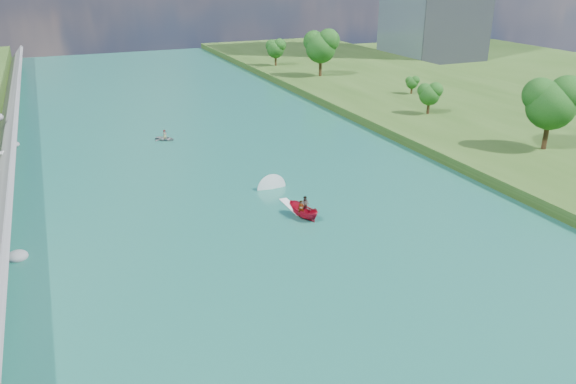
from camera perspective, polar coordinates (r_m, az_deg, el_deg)
name	(u,v)px	position (r m, az deg, el deg)	size (l,w,h in m)	color
ground	(313,266)	(50.15, 2.61, -7.54)	(260.00, 260.00, 0.00)	#2D5119
river_water	(241,189)	(66.91, -4.83, 0.33)	(55.00, 240.00, 0.10)	#175949
berm_east	(552,136)	(93.80, 25.25, 5.13)	(44.00, 240.00, 1.50)	#2D5119
trees_east	(430,83)	(97.16, 14.26, 10.65)	(16.32, 133.37, 11.97)	#184913
motorboat	(297,206)	(60.14, 0.93, -1.42)	(3.60, 18.96, 2.12)	#AA0D24
raft	(165,138)	(87.24, -12.39, 5.40)	(3.77, 3.76, 1.61)	gray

